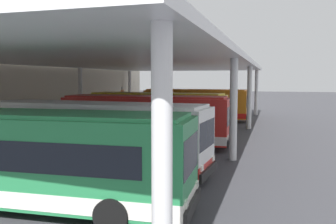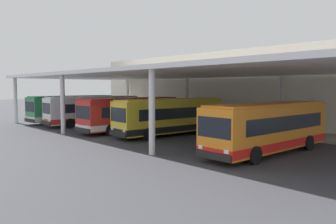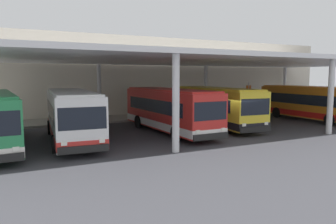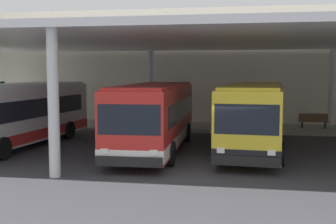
{
  "view_description": "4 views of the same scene",
  "coord_description": "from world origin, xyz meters",
  "px_view_note": "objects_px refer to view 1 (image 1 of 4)",
  "views": [
    {
      "loc": [
        -24.8,
        -4.48,
        4.21
      ],
      "look_at": [
        -1.15,
        2.5,
        1.94
      ],
      "focal_mm": 38.42,
      "sensor_mm": 36.0,
      "label": 1
    },
    {
      "loc": [
        21.55,
        -15.46,
        4.15
      ],
      "look_at": [
        0.06,
        4.53,
        1.95
      ],
      "focal_mm": 35.04,
      "sensor_mm": 36.0,
      "label": 2
    },
    {
      "loc": [
        -14.13,
        -17.55,
        4.07
      ],
      "look_at": [
        -3.08,
        4.62,
        1.32
      ],
      "focal_mm": 34.29,
      "sensor_mm": 36.0,
      "label": 3
    },
    {
      "loc": [
        0.47,
        -16.81,
        3.74
      ],
      "look_at": [
        -3.12,
        3.45,
        1.84
      ],
      "focal_mm": 46.45,
      "sensor_mm": 36.0,
      "label": 4
    }
  ],
  "objects_px": {
    "trash_bin": "(103,114)",
    "bench_waiting": "(90,117)",
    "bus_second_bay": "(93,137)",
    "banner_sign": "(122,100)",
    "bus_nearest_bay": "(32,158)",
    "bus_middle_bay": "(146,120)",
    "bus_far_bay": "(157,113)",
    "bus_departing": "(196,104)"
  },
  "relations": [
    {
      "from": "bus_departing",
      "to": "bench_waiting",
      "type": "height_order",
      "value": "bus_departing"
    },
    {
      "from": "bus_nearest_bay",
      "to": "banner_sign",
      "type": "height_order",
      "value": "banner_sign"
    },
    {
      "from": "bench_waiting",
      "to": "bus_second_bay",
      "type": "bearing_deg",
      "value": -150.74
    },
    {
      "from": "bus_middle_bay",
      "to": "bus_nearest_bay",
      "type": "bearing_deg",
      "value": -178.64
    },
    {
      "from": "trash_bin",
      "to": "bench_waiting",
      "type": "bearing_deg",
      "value": -178.66
    },
    {
      "from": "bus_nearest_bay",
      "to": "banner_sign",
      "type": "distance_m",
      "value": 26.63
    },
    {
      "from": "bus_middle_bay",
      "to": "bus_far_bay",
      "type": "height_order",
      "value": "same"
    },
    {
      "from": "bus_departing",
      "to": "banner_sign",
      "type": "relative_size",
      "value": 3.32
    },
    {
      "from": "bus_departing",
      "to": "trash_bin",
      "type": "bearing_deg",
      "value": 109.75
    },
    {
      "from": "bus_far_bay",
      "to": "bench_waiting",
      "type": "xyz_separation_m",
      "value": [
        3.88,
        7.79,
        -0.99
      ]
    },
    {
      "from": "bus_nearest_bay",
      "to": "bus_second_bay",
      "type": "xyz_separation_m",
      "value": [
        4.5,
        0.22,
        0.0
      ]
    },
    {
      "from": "bus_far_bay",
      "to": "trash_bin",
      "type": "relative_size",
      "value": 10.9
    },
    {
      "from": "bus_second_bay",
      "to": "banner_sign",
      "type": "xyz_separation_m",
      "value": [
        20.9,
        7.76,
        0.32
      ]
    },
    {
      "from": "bus_middle_bay",
      "to": "bus_far_bay",
      "type": "bearing_deg",
      "value": 9.78
    },
    {
      "from": "bus_far_bay",
      "to": "banner_sign",
      "type": "xyz_separation_m",
      "value": [
        9.35,
        6.92,
        0.32
      ]
    },
    {
      "from": "bench_waiting",
      "to": "trash_bin",
      "type": "relative_size",
      "value": 1.84
    },
    {
      "from": "bus_second_bay",
      "to": "bus_departing",
      "type": "distance_m",
      "value": 21.49
    },
    {
      "from": "trash_bin",
      "to": "banner_sign",
      "type": "relative_size",
      "value": 0.31
    },
    {
      "from": "bus_far_bay",
      "to": "bench_waiting",
      "type": "relative_size",
      "value": 5.94
    },
    {
      "from": "bus_nearest_bay",
      "to": "banner_sign",
      "type": "bearing_deg",
      "value": 17.46
    },
    {
      "from": "bus_middle_bay",
      "to": "bus_second_bay",
      "type": "bearing_deg",
      "value": -179.6
    },
    {
      "from": "banner_sign",
      "to": "bus_departing",
      "type": "bearing_deg",
      "value": -85.66
    },
    {
      "from": "bus_nearest_bay",
      "to": "trash_bin",
      "type": "bearing_deg",
      "value": 21.35
    },
    {
      "from": "bus_second_bay",
      "to": "bench_waiting",
      "type": "distance_m",
      "value": 17.71
    },
    {
      "from": "bus_middle_bay",
      "to": "bench_waiting",
      "type": "xyz_separation_m",
      "value": [
        8.5,
        8.59,
        -0.99
      ]
    },
    {
      "from": "bus_second_bay",
      "to": "banner_sign",
      "type": "relative_size",
      "value": 3.34
    },
    {
      "from": "bus_far_bay",
      "to": "trash_bin",
      "type": "distance_m",
      "value": 10.44
    },
    {
      "from": "bus_second_bay",
      "to": "bus_nearest_bay",
      "type": "bearing_deg",
      "value": -177.17
    },
    {
      "from": "bench_waiting",
      "to": "bus_far_bay",
      "type": "bearing_deg",
      "value": -116.44
    },
    {
      "from": "bus_nearest_bay",
      "to": "bench_waiting",
      "type": "relative_size",
      "value": 5.91
    },
    {
      "from": "bus_middle_bay",
      "to": "bench_waiting",
      "type": "height_order",
      "value": "bus_middle_bay"
    },
    {
      "from": "bus_nearest_bay",
      "to": "trash_bin",
      "type": "distance_m",
      "value": 24.55
    },
    {
      "from": "bus_second_bay",
      "to": "bus_middle_bay",
      "type": "relative_size",
      "value": 1.01
    },
    {
      "from": "bus_middle_bay",
      "to": "bench_waiting",
      "type": "bearing_deg",
      "value": 45.3
    },
    {
      "from": "bus_far_bay",
      "to": "bus_departing",
      "type": "distance_m",
      "value": 9.98
    },
    {
      "from": "bus_nearest_bay",
      "to": "trash_bin",
      "type": "height_order",
      "value": "bus_nearest_bay"
    },
    {
      "from": "bus_departing",
      "to": "bench_waiting",
      "type": "xyz_separation_m",
      "value": [
        -6.07,
        8.69,
        -0.99
      ]
    },
    {
      "from": "bus_middle_bay",
      "to": "banner_sign",
      "type": "height_order",
      "value": "banner_sign"
    },
    {
      "from": "bus_nearest_bay",
      "to": "bus_middle_bay",
      "type": "bearing_deg",
      "value": 1.36
    },
    {
      "from": "bench_waiting",
      "to": "trash_bin",
      "type": "height_order",
      "value": "trash_bin"
    },
    {
      "from": "trash_bin",
      "to": "bus_middle_bay",
      "type": "bearing_deg",
      "value": -142.84
    },
    {
      "from": "bus_second_bay",
      "to": "bus_departing",
      "type": "bearing_deg",
      "value": -0.13
    }
  ]
}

